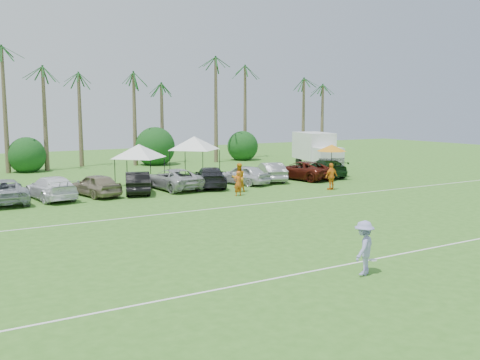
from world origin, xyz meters
TOP-DOWN VIEW (x-y plane):
  - ground at (0.00, 0.00)m, footprint 120.00×120.00m
  - field_lines at (0.00, 8.00)m, footprint 80.00×12.10m
  - palm_tree_4 at (-4.00, 38.00)m, footprint 2.40×2.40m
  - palm_tree_5 at (0.00, 38.00)m, footprint 2.40×2.40m
  - palm_tree_6 at (4.00, 38.00)m, footprint 2.40×2.40m
  - palm_tree_7 at (8.00, 38.00)m, footprint 2.40×2.40m
  - palm_tree_8 at (13.00, 38.00)m, footprint 2.40×2.40m
  - palm_tree_9 at (18.00, 38.00)m, footprint 2.40×2.40m
  - palm_tree_10 at (23.00, 38.00)m, footprint 2.40×2.40m
  - palm_tree_11 at (27.00, 38.00)m, footprint 2.40×2.40m
  - bush_tree_1 at (-6.00, 39.00)m, footprint 4.00×4.00m
  - bush_tree_2 at (6.00, 39.00)m, footprint 4.00×4.00m
  - bush_tree_3 at (16.00, 39.00)m, footprint 4.00×4.00m
  - sideline_player_a at (3.54, 17.22)m, footprint 0.63×0.45m
  - sideline_player_b at (4.37, 18.55)m, footprint 1.11×0.97m
  - sideline_player_c at (10.36, 16.13)m, footprint 1.13×0.57m
  - box_truck at (17.83, 27.06)m, footprint 3.92×6.82m
  - canopy_tent_left at (-0.26, 25.03)m, footprint 4.32×4.32m
  - canopy_tent_right at (5.51, 27.77)m, footprint 4.74×4.74m
  - market_umbrella at (14.81, 21.41)m, footprint 2.39×2.39m
  - frisbee_player at (-1.08, 0.86)m, footprint 1.38×1.19m
  - parked_car_2 at (-9.84, 21.88)m, footprint 2.47×5.25m
  - parked_car_3 at (-7.13, 21.80)m, footprint 2.65×5.21m
  - parked_car_4 at (-4.41, 21.67)m, footprint 2.66×4.54m
  - parked_car_5 at (-1.70, 21.47)m, footprint 2.81×4.66m
  - parked_car_6 at (1.01, 21.82)m, footprint 2.87×5.41m
  - parked_car_7 at (3.73, 21.49)m, footprint 3.76×5.39m
  - parked_car_8 at (6.44, 21.47)m, footprint 3.10×4.59m
  - parked_car_9 at (9.15, 21.90)m, footprint 2.78×4.66m
  - parked_car_10 at (11.87, 21.51)m, footprint 3.50×5.62m
  - parked_car_11 at (14.58, 21.88)m, footprint 3.19×5.34m

SIDE VIEW (x-z plane):
  - ground at x=0.00m, z-range 0.00..0.00m
  - field_lines at x=0.00m, z-range 0.00..0.01m
  - parked_car_2 at x=-9.84m, z-range 0.00..1.45m
  - parked_car_3 at x=-7.13m, z-range 0.00..1.45m
  - parked_car_4 at x=-4.41m, z-range 0.00..1.45m
  - parked_car_5 at x=-1.70m, z-range 0.00..1.45m
  - parked_car_6 at x=1.01m, z-range 0.00..1.45m
  - parked_car_7 at x=3.73m, z-range 0.00..1.45m
  - parked_car_8 at x=6.44m, z-range 0.00..1.45m
  - parked_car_9 at x=9.15m, z-range 0.00..1.45m
  - parked_car_10 at x=11.87m, z-range 0.00..1.45m
  - parked_car_11 at x=14.58m, z-range 0.00..1.45m
  - sideline_player_a at x=3.54m, z-range 0.00..1.61m
  - frisbee_player at x=-1.08m, z-range 0.00..1.85m
  - sideline_player_c at x=10.36m, z-range 0.00..1.86m
  - sideline_player_b at x=4.37m, z-range 0.00..1.94m
  - box_truck at x=17.83m, z-range 0.12..3.43m
  - bush_tree_1 at x=-6.00m, z-range -0.20..3.80m
  - bush_tree_2 at x=6.00m, z-range -0.20..3.80m
  - bush_tree_3 at x=16.00m, z-range -0.20..3.80m
  - market_umbrella at x=14.81m, z-range 1.06..3.72m
  - canopy_tent_left at x=-0.26m, z-range 1.25..4.74m
  - canopy_tent_right at x=5.51m, z-range 1.37..5.21m
  - palm_tree_4 at x=-4.00m, z-range 3.03..11.93m
  - palm_tree_8 at x=13.00m, z-range 3.03..11.93m
  - palm_tree_5 at x=0.00m, z-range 3.40..13.30m
  - palm_tree_9 at x=18.00m, z-range 3.40..13.30m
  - palm_tree_6 at x=4.00m, z-range 3.76..14.66m
  - palm_tree_10 at x=23.00m, z-range 3.76..14.66m
  - palm_tree_7 at x=8.00m, z-range 4.11..16.01m
  - palm_tree_11 at x=27.00m, z-range 4.11..16.01m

